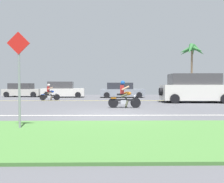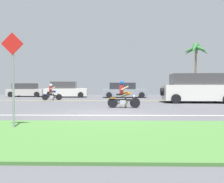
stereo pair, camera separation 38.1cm
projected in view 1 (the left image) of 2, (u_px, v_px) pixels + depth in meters
ground at (109, 107)px, 12.24m from camera, size 56.00×30.00×0.04m
grass_median at (108, 135)px, 5.14m from camera, size 56.00×3.80×0.06m
lane_line_near at (108, 115)px, 8.68m from camera, size 50.40×0.12×0.01m
lane_line_far at (109, 101)px, 16.90m from camera, size 50.40×0.12×0.01m
motorcyclist at (124, 96)px, 11.51m from camera, size 1.79×0.58×1.49m
suv_nearby at (194, 89)px, 15.20m from camera, size 4.94×2.40×2.05m
parked_car_0 at (23, 90)px, 22.45m from camera, size 3.95×2.02×1.43m
parked_car_1 at (63, 90)px, 21.42m from camera, size 4.34×2.09×1.59m
parked_car_2 at (122, 91)px, 21.13m from camera, size 4.41×1.87×1.48m
parked_car_3 at (184, 90)px, 20.72m from camera, size 3.80×2.03×1.53m
palm_tree_0 at (192, 52)px, 23.75m from camera, size 3.07×3.02×5.92m
motorcyclist_distant at (50, 93)px, 17.19m from camera, size 1.60×0.56×1.35m
street_sign at (19, 71)px, 5.80m from camera, size 0.62×0.06×2.71m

